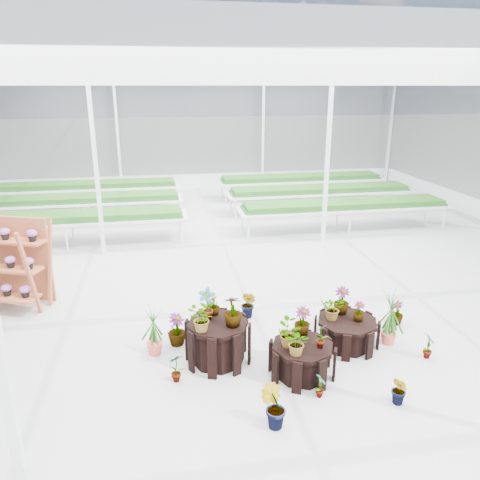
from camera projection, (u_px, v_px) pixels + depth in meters
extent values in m
plane|color=gray|center=(245.00, 315.00, 9.01)|extent=(24.00, 24.00, 0.00)
cylinder|color=black|center=(218.00, 342.00, 7.40)|extent=(1.26, 1.26, 0.68)
cylinder|color=black|center=(302.00, 360.00, 7.07)|extent=(1.24, 1.24, 0.51)
cylinder|color=black|center=(346.00, 332.00, 7.90)|extent=(1.36, 1.36, 0.47)
imported|color=#214E17|center=(207.00, 304.00, 7.31)|extent=(0.32, 0.26, 0.53)
imported|color=#214E17|center=(233.00, 311.00, 7.12)|extent=(0.31, 0.31, 0.51)
imported|color=#214E17|center=(214.00, 305.00, 7.50)|extent=(0.23, 0.23, 0.33)
imported|color=#214E17|center=(201.00, 320.00, 6.96)|extent=(0.48, 0.48, 0.40)
imported|color=#214E17|center=(287.00, 333.00, 6.90)|extent=(0.47, 0.49, 0.41)
imported|color=#214E17|center=(321.00, 335.00, 6.86)|extent=(0.25, 0.22, 0.40)
imported|color=#214E17|center=(302.00, 321.00, 7.22)|extent=(0.26, 0.26, 0.45)
imported|color=#214E17|center=(297.00, 343.00, 6.68)|extent=(0.44, 0.42, 0.39)
imported|color=#214E17|center=(333.00, 308.00, 7.80)|extent=(0.38, 0.33, 0.40)
imported|color=#214E17|center=(359.00, 312.00, 7.74)|extent=(0.27, 0.27, 0.34)
imported|color=#214E17|center=(342.00, 301.00, 7.98)|extent=(0.30, 0.30, 0.48)
imported|color=#214E17|center=(176.00, 367.00, 6.92)|extent=(0.29, 0.24, 0.48)
imported|color=#214E17|center=(177.00, 330.00, 7.90)|extent=(0.44, 0.44, 0.56)
imported|color=#214E17|center=(273.00, 407.00, 5.97)|extent=(0.42, 0.40, 0.60)
imported|color=#214E17|center=(320.00, 386.00, 6.57)|extent=(0.17, 0.22, 0.37)
imported|color=#214E17|center=(400.00, 391.00, 6.40)|extent=(0.20, 0.25, 0.45)
imported|color=#214E17|center=(428.00, 346.00, 7.51)|extent=(0.26, 0.29, 0.45)
imported|color=#214E17|center=(397.00, 313.00, 8.60)|extent=(0.27, 0.27, 0.45)
imported|color=#214E17|center=(325.00, 310.00, 8.60)|extent=(0.37, 0.37, 0.53)
imported|color=#214E17|center=(249.00, 304.00, 8.80)|extent=(0.38, 0.39, 0.56)
imported|color=#214E17|center=(212.00, 312.00, 8.44)|extent=(0.44, 0.45, 0.64)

